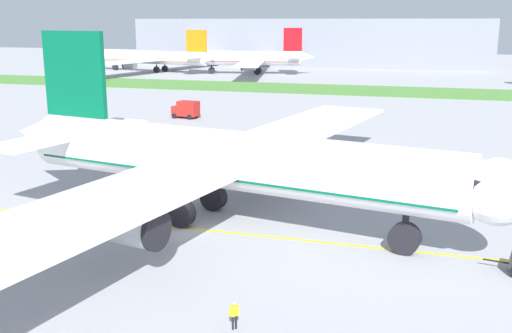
% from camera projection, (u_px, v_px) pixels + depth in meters
% --- Properties ---
extents(ground_plane, '(600.00, 600.00, 0.00)m').
position_uv_depth(ground_plane, '(187.00, 230.00, 51.22)').
color(ground_plane, '#9E9EA3').
rests_on(ground_plane, ground).
extents(apron_taxi_line, '(280.00, 0.36, 0.01)m').
position_uv_depth(apron_taxi_line, '(190.00, 228.00, 51.69)').
color(apron_taxi_line, yellow).
rests_on(apron_taxi_line, ground).
extents(grass_median_strip, '(320.00, 24.00, 0.10)m').
position_uv_depth(grass_median_strip, '(356.00, 90.00, 153.98)').
color(grass_median_strip, '#4C8438').
rests_on(grass_median_strip, ground).
extents(airliner_foreground, '(48.88, 78.14, 16.37)m').
position_uv_depth(airliner_foreground, '(222.00, 161.00, 52.12)').
color(airliner_foreground, white).
rests_on(airliner_foreground, ground).
extents(ground_crew_wingwalker_port, '(0.50, 0.50, 1.72)m').
position_uv_depth(ground_crew_wingwalker_port, '(234.00, 312.00, 34.60)').
color(ground_crew_wingwalker_port, black).
rests_on(ground_crew_wingwalker_port, ground).
extents(service_truck_baggage_loader, '(5.07, 3.24, 3.11)m').
position_uv_depth(service_truck_baggage_loader, '(186.00, 109.00, 109.81)').
color(service_truck_baggage_loader, '#B21E19').
rests_on(service_truck_baggage_loader, ground).
extents(parked_airliner_far_left, '(50.95, 83.46, 14.39)m').
position_uv_depth(parked_airliner_far_left, '(154.00, 58.00, 207.69)').
color(parked_airliner_far_left, white).
rests_on(parked_airliner_far_left, ground).
extents(parked_airliner_far_centre, '(41.40, 65.40, 15.03)m').
position_uv_depth(parked_airliner_far_centre, '(252.00, 59.00, 199.66)').
color(parked_airliner_far_centre, white).
rests_on(parked_airliner_far_centre, ground).
extents(terminal_building, '(137.97, 20.00, 18.00)m').
position_uv_depth(terminal_building, '(307.00, 42.00, 236.58)').
color(terminal_building, gray).
rests_on(terminal_building, ground).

